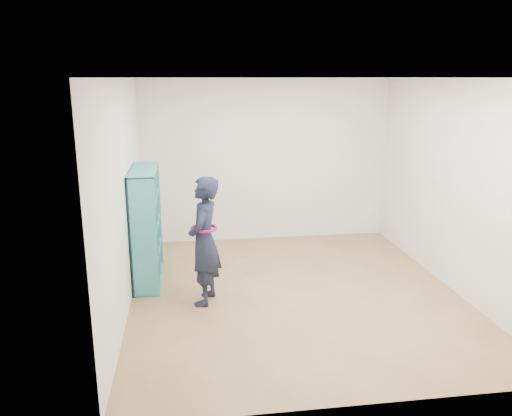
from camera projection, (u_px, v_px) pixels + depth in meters
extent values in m
plane|color=brown|center=(295.00, 293.00, 6.24)|extent=(4.50, 4.50, 0.00)
plane|color=white|center=(299.00, 78.00, 5.58)|extent=(4.50, 4.50, 0.00)
cube|color=silver|center=(124.00, 197.00, 5.64)|extent=(0.02, 4.50, 2.60)
cube|color=silver|center=(454.00, 186.00, 6.18)|extent=(0.02, 4.50, 2.60)
cube|color=silver|center=(266.00, 161.00, 8.06)|extent=(4.00, 0.02, 2.60)
cube|color=silver|center=(362.00, 256.00, 3.75)|extent=(4.00, 0.02, 2.60)
cube|color=teal|center=(143.00, 239.00, 5.93)|extent=(0.33, 0.02, 1.49)
cube|color=teal|center=(149.00, 215.00, 6.98)|extent=(0.33, 0.02, 1.49)
cube|color=teal|center=(149.00, 279.00, 6.64)|extent=(0.33, 1.12, 0.02)
cube|color=teal|center=(143.00, 170.00, 6.27)|extent=(0.33, 1.12, 0.02)
cube|color=teal|center=(134.00, 226.00, 6.43)|extent=(0.02, 1.12, 1.49)
cube|color=teal|center=(145.00, 230.00, 6.28)|extent=(0.30, 0.02, 1.45)
cube|color=teal|center=(147.00, 222.00, 6.63)|extent=(0.30, 0.02, 1.45)
cube|color=teal|center=(148.00, 252.00, 6.55)|extent=(0.30, 1.07, 0.02)
cube|color=teal|center=(146.00, 226.00, 6.45)|extent=(0.30, 1.07, 0.02)
cube|color=teal|center=(145.00, 199.00, 6.36)|extent=(0.30, 1.07, 0.02)
cube|color=beige|center=(149.00, 285.00, 6.28)|extent=(0.21, 0.13, 0.08)
cube|color=black|center=(147.00, 254.00, 6.12)|extent=(0.17, 0.15, 0.23)
cube|color=maroon|center=(146.00, 225.00, 6.03)|extent=(0.17, 0.15, 0.25)
cube|color=silver|center=(144.00, 203.00, 6.01)|extent=(0.21, 0.13, 0.05)
cube|color=navy|center=(151.00, 270.00, 6.55)|extent=(0.17, 0.15, 0.25)
cube|color=brown|center=(149.00, 244.00, 6.46)|extent=(0.17, 0.15, 0.23)
cube|color=#BFB28C|center=(148.00, 223.00, 6.44)|extent=(0.21, 0.13, 0.05)
cube|color=#26594C|center=(146.00, 191.00, 6.29)|extent=(0.17, 0.15, 0.19)
cube|color=beige|center=(152.00, 261.00, 6.90)|extent=(0.17, 0.15, 0.24)
cube|color=black|center=(151.00, 241.00, 6.88)|extent=(0.21, 0.13, 0.05)
cube|color=maroon|center=(150.00, 210.00, 6.71)|extent=(0.17, 0.15, 0.24)
cube|color=silver|center=(148.00, 183.00, 6.62)|extent=(0.17, 0.15, 0.25)
imported|color=black|center=(204.00, 241.00, 5.80)|extent=(0.51, 0.64, 1.53)
torus|color=#A30C50|center=(204.00, 228.00, 5.76)|extent=(0.39, 0.39, 0.04)
cube|color=silver|center=(195.00, 230.00, 5.87)|extent=(0.01, 0.09, 0.12)
cube|color=black|center=(195.00, 230.00, 5.87)|extent=(0.01, 0.09, 0.12)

